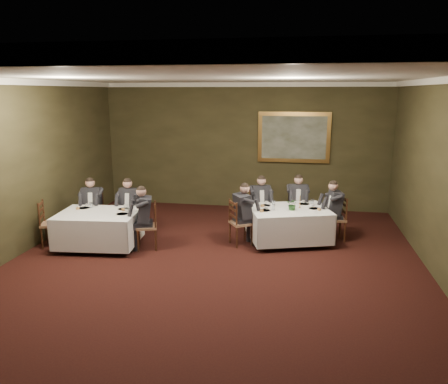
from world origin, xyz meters
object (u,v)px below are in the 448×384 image
(chair_main_endright, at_px, (335,228))
(painting, at_px, (294,137))
(chair_sec_endright, at_px, (148,235))
(centerpiece, at_px, (293,204))
(table_main, at_px, (289,223))
(table_second, at_px, (99,227))
(diner_sec_endright, at_px, (147,225))
(chair_main_endleft, at_px, (240,232))
(diner_main_endright, at_px, (335,218))
(chair_main_backleft, at_px, (260,219))
(diner_main_backright, at_px, (297,209))
(diner_sec_backright, at_px, (131,214))
(diner_main_backleft, at_px, (260,210))
(chair_sec_backright, at_px, (131,223))
(candlestick, at_px, (300,201))
(chair_main_backright, at_px, (297,218))
(chair_sec_backleft, at_px, (94,222))
(diner_sec_backleft, at_px, (93,213))
(diner_main_endleft, at_px, (241,222))
(chair_sec_endleft, at_px, (52,233))

(chair_main_endright, relative_size, painting, 0.51)
(chair_sec_endright, xyz_separation_m, centerpiece, (3.00, 0.82, 0.62))
(table_main, bearing_deg, table_second, -165.58)
(diner_sec_endright, xyz_separation_m, painting, (2.94, 3.74, 1.52))
(table_second, height_order, diner_sec_endright, diner_sec_endright)
(chair_main_endleft, relative_size, chair_sec_endright, 1.00)
(painting, bearing_deg, diner_sec_endright, -128.14)
(diner_main_endright, bearing_deg, chair_main_backleft, 66.59)
(diner_sec_endright, bearing_deg, diner_main_backright, -76.99)
(diner_main_backright, distance_m, diner_main_endright, 1.05)
(diner_sec_backright, bearing_deg, chair_main_endleft, 179.40)
(diner_main_backleft, xyz_separation_m, chair_sec_backright, (-2.90, -0.81, -0.23))
(table_second, bearing_deg, candlestick, 15.27)
(chair_main_endleft, height_order, candlestick, candlestick)
(chair_main_backleft, distance_m, chair_main_backright, 0.91)
(diner_main_backleft, height_order, chair_sec_backleft, diner_main_backleft)
(diner_sec_backright, distance_m, painting, 4.90)
(chair_sec_endright, height_order, centerpiece, centerpiece)
(painting, bearing_deg, diner_sec_backright, -140.60)
(chair_main_endright, bearing_deg, diner_sec_backleft, 84.27)
(diner_main_backright, bearing_deg, table_main, 73.66)
(chair_main_endright, bearing_deg, chair_main_backleft, 66.74)
(diner_main_endleft, xyz_separation_m, diner_sec_backright, (-2.59, 0.18, 0.00))
(chair_main_endleft, bearing_deg, chair_sec_backleft, -124.22)
(diner_main_backright, relative_size, chair_sec_endleft, 1.35)
(chair_main_endright, height_order, chair_sec_backleft, same)
(chair_main_endleft, relative_size, diner_sec_backleft, 0.74)
(diner_sec_backright, bearing_deg, diner_sec_backleft, 8.98)
(table_second, xyz_separation_m, painting, (3.97, 3.84, 1.58))
(diner_main_backleft, distance_m, chair_main_endright, 1.77)
(diner_main_backright, distance_m, diner_sec_backleft, 4.80)
(table_main, relative_size, diner_sec_endright, 1.50)
(table_second, relative_size, diner_main_endleft, 1.32)
(diner_main_endleft, bearing_deg, diner_sec_endright, -105.09)
(diner_main_endleft, distance_m, chair_sec_endleft, 4.08)
(diner_main_backleft, xyz_separation_m, chair_main_endright, (1.72, -0.35, -0.23))
(table_second, relative_size, chair_main_endleft, 1.77)
(chair_sec_backright, xyz_separation_m, candlestick, (3.83, 0.26, 0.63))
(diner_main_endleft, bearing_deg, diner_main_backleft, 130.46)
(diner_main_backright, distance_m, diner_sec_endright, 3.63)
(diner_sec_backleft, bearing_deg, chair_main_endright, 175.10)
(chair_sec_endleft, xyz_separation_m, painting, (5.01, 3.94, 1.75))
(diner_sec_backright, bearing_deg, chair_sec_endright, 134.80)
(candlestick, bearing_deg, chair_sec_endleft, -166.61)
(diner_sec_backright, bearing_deg, diner_main_backleft, -160.60)
(chair_sec_backright, relative_size, chair_sec_endright, 1.00)
(diner_main_endleft, bearing_deg, diner_main_endright, 75.68)
(diner_main_backleft, height_order, diner_sec_backleft, same)
(diner_sec_backleft, height_order, candlestick, diner_sec_backleft)
(diner_sec_endright, xyz_separation_m, chair_sec_endleft, (-2.07, -0.20, -0.23))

